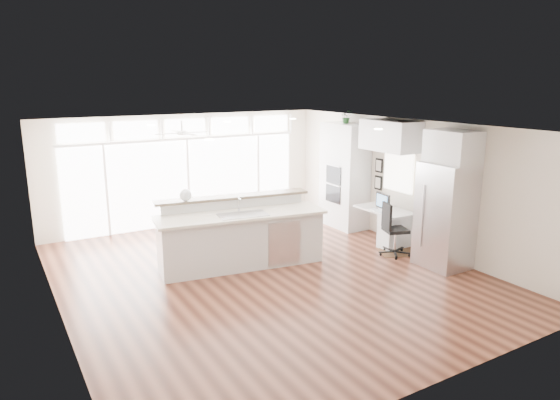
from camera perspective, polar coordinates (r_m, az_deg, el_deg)
floor at (r=9.30m, az=-1.54°, el=-8.52°), size 7.00×8.00×0.02m
ceiling at (r=8.66m, az=-1.66°, el=8.35°), size 7.00×8.00×0.02m
wall_back at (r=12.46m, az=-10.65°, el=3.43°), size 7.00×0.04×2.70m
wall_front at (r=5.88m, az=18.02°, el=-8.35°), size 7.00×0.04×2.70m
wall_left at (r=7.86m, az=-24.52°, el=-3.44°), size 0.04×8.00×2.70m
wall_right at (r=10.98m, az=14.56°, el=1.89°), size 0.04×8.00×2.70m
glass_wall at (r=12.45m, az=-10.49°, el=2.03°), size 5.80×0.06×2.08m
transom_row at (r=12.27m, az=-10.76°, el=8.13°), size 5.90×0.06×0.40m
desk_window at (r=11.12m, az=13.38°, el=3.16°), size 0.04×0.85×0.85m
ceiling_fan at (r=11.02m, az=-11.16°, el=8.06°), size 1.16×1.16×0.32m
recessed_lights at (r=8.84m, az=-2.30°, el=8.32°), size 3.40×3.00×0.02m
oven_cabinet at (r=12.10m, az=7.38°, el=2.78°), size 0.64×1.20×2.50m
desk_nook at (r=11.16m, az=11.83°, el=-2.90°), size 0.72×1.30×0.76m
upper_cabinets at (r=10.81m, az=12.49°, el=7.20°), size 0.64×1.30×0.64m
refrigerator at (r=9.89m, az=18.37°, el=-1.70°), size 0.76×0.90×2.00m
fridge_cabinet at (r=9.69m, az=19.17°, el=5.79°), size 0.64×0.90×0.60m
framed_photos at (r=11.59m, az=11.22°, el=2.92°), size 0.06×0.22×0.80m
kitchen_island at (r=9.54m, az=-4.45°, el=-3.86°), size 3.36×1.69×1.28m
rug at (r=10.69m, az=13.47°, el=-5.83°), size 0.99×0.87×0.01m
office_chair at (r=10.37m, az=13.09°, el=-3.29°), size 0.71×0.68×1.09m
fishbowl at (r=9.49m, az=-10.74°, el=0.56°), size 0.27×0.27×0.23m
monitor at (r=10.97m, az=11.67°, el=-0.11°), size 0.13×0.46×0.38m
keyboard at (r=10.90m, az=10.96°, el=-1.15°), size 0.12×0.31×0.02m
potted_plant at (r=11.92m, az=7.58°, el=9.25°), size 0.31×0.34×0.24m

